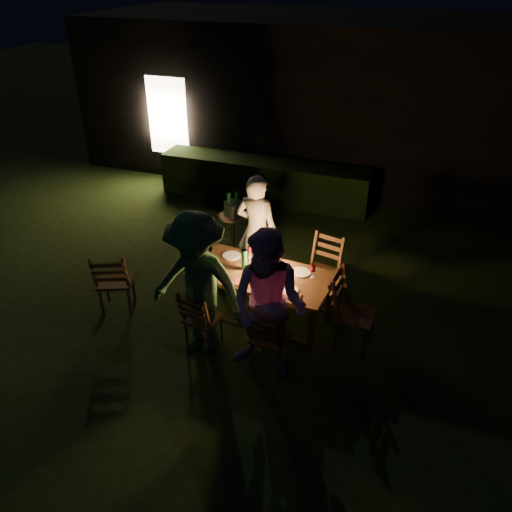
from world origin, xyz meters
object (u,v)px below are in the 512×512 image
(dining_table, at_px, (262,278))
(side_table, at_px, (233,219))
(bottle_table, at_px, (244,260))
(ice_bucket, at_px, (233,209))
(person_house_side, at_px, (257,231))
(lantern, at_px, (267,262))
(chair_far_left, at_px, (255,267))
(person_opp_right, at_px, (268,306))
(chair_near_left, at_px, (203,328))
(bottle_bucket_b, at_px, (237,205))
(chair_end, at_px, (352,325))
(chair_spare, at_px, (117,291))
(chair_near_right, at_px, (269,348))
(chair_far_right, at_px, (320,282))
(person_opp_left, at_px, (198,286))
(bottle_bucket_a, at_px, (229,206))

(dining_table, xyz_separation_m, side_table, (-1.07, 1.67, -0.12))
(bottle_table, height_order, ice_bucket, bottle_table)
(person_house_side, xyz_separation_m, bottle_table, (0.12, -0.83, 0.03))
(lantern, bearing_deg, person_house_side, 117.81)
(chair_far_left, height_order, ice_bucket, chair_far_left)
(ice_bucket, bearing_deg, person_opp_right, -60.27)
(dining_table, relative_size, lantern, 5.33)
(chair_near_left, height_order, bottle_bucket_b, bottle_bucket_b)
(person_house_side, relative_size, bottle_bucket_b, 5.34)
(chair_end, height_order, chair_spare, chair_end)
(chair_near_right, bearing_deg, chair_end, 46.61)
(chair_end, distance_m, chair_spare, 3.18)
(person_house_side, relative_size, bottle_table, 6.10)
(chair_far_right, relative_size, bottle_bucket_b, 3.12)
(chair_far_left, xyz_separation_m, person_opp_left, (-0.15, -1.58, 0.64))
(lantern, height_order, side_table, lantern)
(chair_far_left, xyz_separation_m, chair_far_right, (1.00, -0.09, 0.01))
(person_opp_right, bearing_deg, chair_far_right, 86.31)
(chair_spare, xyz_separation_m, bottle_bucket_a, (0.82, 2.08, 0.48))
(person_opp_left, distance_m, ice_bucket, 2.52)
(dining_table, distance_m, person_opp_left, 0.97)
(chair_far_left, relative_size, person_opp_right, 0.52)
(chair_far_left, relative_size, lantern, 2.74)
(person_opp_left, bearing_deg, person_house_side, 90.00)
(dining_table, relative_size, person_opp_right, 1.01)
(person_house_side, xyz_separation_m, bottle_bucket_a, (-0.75, 0.77, -0.07))
(chair_far_left, relative_size, ice_bucket, 3.20)
(lantern, relative_size, side_table, 0.56)
(lantern, distance_m, bottle_table, 0.30)
(dining_table, relative_size, chair_end, 1.75)
(chair_near_right, distance_m, bottle_bucket_a, 2.91)
(person_opp_right, bearing_deg, bottle_bucket_a, 126.16)
(chair_far_left, xyz_separation_m, chair_end, (1.60, -0.92, 0.03))
(chair_end, bearing_deg, ice_bucket, -123.31)
(lantern, height_order, bottle_bucket_b, lantern)
(person_opp_left, bearing_deg, side_table, 107.80)
(chair_far_right, relative_size, chair_end, 0.94)
(lantern, bearing_deg, bottle_bucket_b, 122.81)
(person_opp_left, bearing_deg, bottle_bucket_b, 106.50)
(person_opp_right, xyz_separation_m, lantern, (-0.32, 0.90, -0.02))
(person_house_side, bearing_deg, chair_far_right, 177.17)
(chair_spare, height_order, person_opp_right, person_opp_right)
(dining_table, xyz_separation_m, chair_spare, (-1.94, -0.44, -0.37))
(chair_near_right, height_order, chair_far_left, chair_far_left)
(person_house_side, bearing_deg, person_opp_right, 118.76)
(chair_near_left, relative_size, person_opp_right, 0.49)
(chair_far_right, xyz_separation_m, person_house_side, (-0.99, 0.14, 0.55))
(chair_far_left, distance_m, side_table, 1.14)
(chair_near_left, relative_size, chair_end, 0.84)
(side_table, bearing_deg, bottle_table, -63.53)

